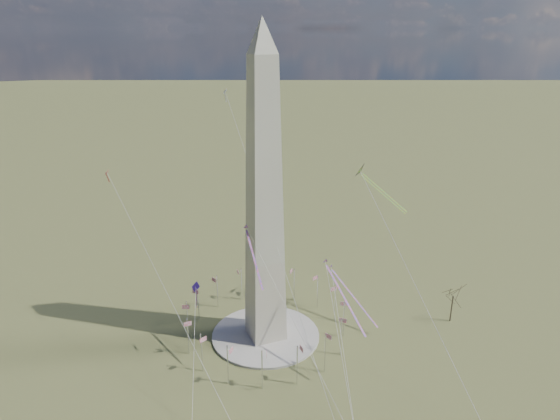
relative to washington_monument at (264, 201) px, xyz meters
name	(u,v)px	position (x,y,z in m)	size (l,w,h in m)	color
ground	(266,336)	(0.00, 0.00, -47.95)	(2000.00, 2000.00, 0.00)	brown
plaza	(266,335)	(0.00, 0.00, -47.55)	(36.00, 36.00, 0.80)	#ADA79E
washington_monument	(264,201)	(0.00, 0.00, 0.00)	(15.56, 15.56, 100.00)	beige
flagpole_ring	(265,317)	(0.00, 0.00, -40.68)	(54.40, 54.40, 13.00)	white
tree_near	(453,294)	(63.71, -15.78, -37.22)	(8.60, 8.60, 15.05)	#403627
kite_delta_black	(363,173)	(38.42, 6.84, 2.98)	(15.67, 17.17, 15.62)	black
kite_diamond_purple	(196,290)	(-23.05, -2.73, -24.09)	(2.06, 3.08, 9.36)	#371C7F
kite_streamer_left	(339,287)	(15.51, -20.51, -21.97)	(3.61, 21.95, 15.08)	#F85027
kite_streamer_mid	(252,249)	(-6.80, -7.55, -11.63)	(2.60, 18.75, 12.87)	#F85027
kite_streamer_right	(346,287)	(30.37, 0.21, -35.78)	(8.85, 21.91, 15.64)	#F85027
kite_small_red	(107,174)	(-42.72, 33.79, 4.37)	(1.40, 2.02, 4.23)	red
kite_small_white	(225,93)	(3.05, 49.65, 26.85)	(1.64, 2.40, 5.03)	white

